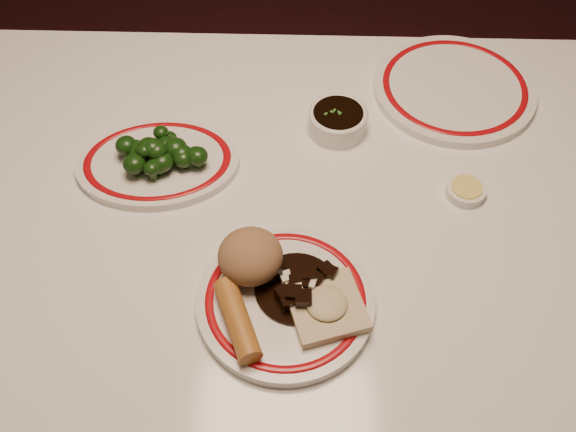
# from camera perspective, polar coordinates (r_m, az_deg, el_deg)

# --- Properties ---
(ground) EXTENTS (7.00, 7.00, 0.00)m
(ground) POSITION_cam_1_polar(r_m,az_deg,el_deg) (1.66, -0.46, -15.75)
(ground) COLOR black
(ground) RESTS_ON ground
(dining_table) EXTENTS (1.20, 0.90, 0.75)m
(dining_table) POSITION_cam_1_polar(r_m,az_deg,el_deg) (1.08, -0.68, -2.58)
(dining_table) COLOR white
(dining_table) RESTS_ON ground
(main_plate) EXTENTS (0.31, 0.31, 0.02)m
(main_plate) POSITION_cam_1_polar(r_m,az_deg,el_deg) (0.90, -0.22, -7.57)
(main_plate) COLOR white
(main_plate) RESTS_ON dining_table
(rice_mound) EXTENTS (0.09, 0.09, 0.07)m
(rice_mound) POSITION_cam_1_polar(r_m,az_deg,el_deg) (0.90, -3.36, -3.58)
(rice_mound) COLOR #956A46
(rice_mound) RESTS_ON main_plate
(spring_roll) EXTENTS (0.07, 0.12, 0.03)m
(spring_roll) POSITION_cam_1_polar(r_m,az_deg,el_deg) (0.87, -4.52, -9.17)
(spring_roll) COLOR #B2712B
(spring_roll) RESTS_ON main_plate
(fried_wonton) EXTENTS (0.12, 0.12, 0.03)m
(fried_wonton) POSITION_cam_1_polar(r_m,az_deg,el_deg) (0.88, 3.45, -8.00)
(fried_wonton) COLOR #C9B98E
(fried_wonton) RESTS_ON main_plate
(stirfry_heap) EXTENTS (0.12, 0.12, 0.03)m
(stirfry_heap) POSITION_cam_1_polar(r_m,az_deg,el_deg) (0.89, 0.97, -6.23)
(stirfry_heap) COLOR black
(stirfry_heap) RESTS_ON main_plate
(broccoli_plate) EXTENTS (0.29, 0.26, 0.02)m
(broccoli_plate) POSITION_cam_1_polar(r_m,az_deg,el_deg) (1.08, -11.48, 4.70)
(broccoli_plate) COLOR white
(broccoli_plate) RESTS_ON dining_table
(broccoli_pile) EXTENTS (0.15, 0.10, 0.05)m
(broccoli_pile) POSITION_cam_1_polar(r_m,az_deg,el_deg) (1.06, -11.45, 5.50)
(broccoli_pile) COLOR #23471C
(broccoli_pile) RESTS_ON broccoli_plate
(soy_bowl) EXTENTS (0.10, 0.10, 0.04)m
(soy_bowl) POSITION_cam_1_polar(r_m,az_deg,el_deg) (1.12, 4.43, 8.37)
(soy_bowl) COLOR white
(soy_bowl) RESTS_ON dining_table
(sweet_sour_dish) EXTENTS (0.06, 0.06, 0.02)m
(sweet_sour_dish) POSITION_cam_1_polar(r_m,az_deg,el_deg) (1.15, 5.48, 9.25)
(sweet_sour_dish) COLOR white
(sweet_sour_dish) RESTS_ON dining_table
(mustard_dish) EXTENTS (0.06, 0.06, 0.02)m
(mustard_dish) POSITION_cam_1_polar(r_m,az_deg,el_deg) (1.06, 15.52, 2.22)
(mustard_dish) COLOR white
(mustard_dish) RESTS_ON dining_table
(far_plate) EXTENTS (0.32, 0.32, 0.02)m
(far_plate) POSITION_cam_1_polar(r_m,az_deg,el_deg) (1.23, 14.55, 10.96)
(far_plate) COLOR white
(far_plate) RESTS_ON dining_table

